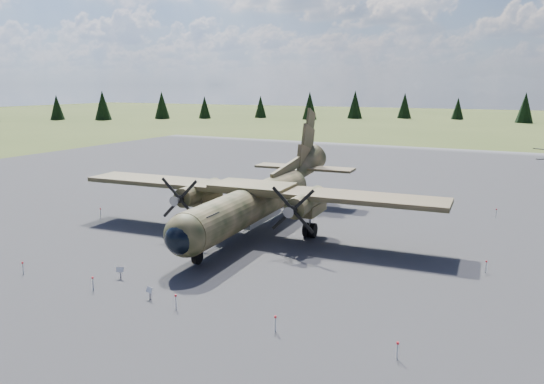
% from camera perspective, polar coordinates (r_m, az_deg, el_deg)
% --- Properties ---
extents(ground, '(500.00, 500.00, 0.00)m').
position_cam_1_polar(ground, '(41.59, -1.34, -5.23)').
color(ground, '#555D29').
rests_on(ground, ground).
extents(apron, '(120.00, 120.00, 0.04)m').
position_cam_1_polar(apron, '(50.34, 3.99, -2.29)').
color(apron, slate).
rests_on(apron, ground).
extents(transport_plane, '(30.96, 28.09, 10.20)m').
position_cam_1_polar(transport_plane, '(44.11, -1.49, -0.33)').
color(transport_plane, '#33391F').
rests_on(transport_plane, ground).
extents(info_placard_left, '(0.50, 0.32, 0.74)m').
position_cam_1_polar(info_placard_left, '(34.93, -16.03, -8.15)').
color(info_placard_left, gray).
rests_on(info_placard_left, ground).
extents(info_placard_right, '(0.49, 0.31, 0.72)m').
position_cam_1_polar(info_placard_right, '(31.28, -13.03, -10.35)').
color(info_placard_right, gray).
rests_on(info_placard_right, ground).
extents(barrier_fence, '(33.12, 29.62, 0.85)m').
position_cam_1_polar(barrier_fence, '(41.59, -1.95, -4.50)').
color(barrier_fence, white).
rests_on(barrier_fence, ground).
extents(treeline, '(324.41, 329.72, 10.90)m').
position_cam_1_polar(treeline, '(36.20, -4.64, -0.07)').
color(treeline, black).
rests_on(treeline, ground).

